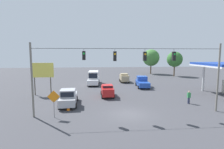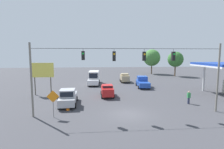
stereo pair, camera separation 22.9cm
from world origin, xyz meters
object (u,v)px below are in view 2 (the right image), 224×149
(work_zone_sign, at_px, (53,99))
(pedestrian, at_px, (189,97))
(sedan_red_withflow_mid, at_px, (107,90))
(traffic_cone_nearest, at_px, (68,107))
(box_truck_white_withflow_far, at_px, (94,78))
(sedan_tan_oncoming_deep, at_px, (125,78))
(pickup_truck_blue_oncoming_far, at_px, (143,82))
(tree_horizon_left, at_px, (152,58))
(traffic_cone_second, at_px, (72,102))
(overhead_signal_span, at_px, (129,69))
(tree_horizon_right, at_px, (175,59))
(traffic_cone_third, at_px, (75,98))
(roadside_billboard, at_px, (42,72))
(pickup_truck_silver_parked_shoulder, at_px, (68,97))

(work_zone_sign, distance_m, pedestrian, 16.92)
(sedan_red_withflow_mid, xyz_separation_m, traffic_cone_nearest, (4.98, 6.32, -0.63))
(box_truck_white_withflow_far, bearing_deg, sedan_tan_oncoming_deep, -163.29)
(box_truck_white_withflow_far, relative_size, pickup_truck_blue_oncoming_far, 1.26)
(traffic_cone_nearest, distance_m, tree_horizon_left, 42.68)
(traffic_cone_nearest, relative_size, traffic_cone_second, 1.00)
(overhead_signal_span, bearing_deg, tree_horizon_right, -121.83)
(sedan_tan_oncoming_deep, bearing_deg, pedestrian, 106.63)
(pedestrian, relative_size, tree_horizon_right, 0.23)
(sedan_red_withflow_mid, height_order, tree_horizon_left, tree_horizon_left)
(traffic_cone_second, bearing_deg, traffic_cone_nearest, 85.11)
(pedestrian, bearing_deg, sedan_red_withflow_mid, -25.48)
(overhead_signal_span, height_order, traffic_cone_second, overhead_signal_span)
(sedan_red_withflow_mid, xyz_separation_m, traffic_cone_third, (4.78, 1.80, -0.63))
(sedan_red_withflow_mid, relative_size, pedestrian, 2.33)
(sedan_tan_oncoming_deep, distance_m, pickup_truck_blue_oncoming_far, 6.97)
(traffic_cone_nearest, height_order, tree_horizon_left, tree_horizon_left)
(work_zone_sign, xyz_separation_m, pedestrian, (-16.49, -3.61, -1.13))
(traffic_cone_second, xyz_separation_m, pedestrian, (-15.23, 0.99, 0.55))
(pickup_truck_blue_oncoming_far, distance_m, traffic_cone_nearest, 18.40)
(traffic_cone_third, xyz_separation_m, pedestrian, (-15.22, 3.18, 0.55))
(work_zone_sign, bearing_deg, roadside_billboard, -68.48)
(overhead_signal_span, height_order, roadside_billboard, overhead_signal_span)
(overhead_signal_span, bearing_deg, traffic_cone_third, -44.06)
(sedan_red_withflow_mid, height_order, pedestrian, sedan_red_withflow_mid)
(box_truck_white_withflow_far, xyz_separation_m, traffic_cone_third, (2.52, 13.34, -1.09))
(traffic_cone_third, bearing_deg, overhead_signal_span, 135.94)
(sedan_tan_oncoming_deep, xyz_separation_m, work_zone_sign, (10.92, 22.27, 0.94))
(pickup_truck_silver_parked_shoulder, height_order, pickup_truck_blue_oncoming_far, same)
(overhead_signal_span, distance_m, traffic_cone_nearest, 8.49)
(tree_horizon_left, bearing_deg, box_truck_white_withflow_far, 44.77)
(pickup_truck_silver_parked_shoulder, height_order, traffic_cone_nearest, pickup_truck_silver_parked_shoulder)
(sedan_tan_oncoming_deep, xyz_separation_m, tree_horizon_right, (-16.67, -9.76, 3.98))
(pickup_truck_blue_oncoming_far, bearing_deg, tree_horizon_left, -111.55)
(pickup_truck_blue_oncoming_far, bearing_deg, pickup_truck_silver_parked_shoulder, 41.59)
(overhead_signal_span, xyz_separation_m, pickup_truck_silver_parked_shoulder, (7.17, -4.14, -3.97))
(traffic_cone_nearest, relative_size, tree_horizon_right, 0.09)
(traffic_cone_third, height_order, work_zone_sign, work_zone_sign)
(pickup_truck_blue_oncoming_far, height_order, tree_horizon_right, tree_horizon_right)
(traffic_cone_second, bearing_deg, overhead_signal_span, 147.50)
(overhead_signal_span, xyz_separation_m, pickup_truck_blue_oncoming_far, (-5.58, -15.45, -3.97))
(traffic_cone_second, bearing_deg, sedan_red_withflow_mid, -140.12)
(sedan_red_withflow_mid, relative_size, tree_horizon_left, 0.49)
(work_zone_sign, relative_size, tree_horizon_right, 0.39)
(tree_horizon_right, bearing_deg, roadside_billboard, 34.06)
(box_truck_white_withflow_far, xyz_separation_m, pedestrian, (-12.70, 16.52, -0.54))
(sedan_tan_oncoming_deep, xyz_separation_m, traffic_cone_third, (9.65, 15.48, -0.73))
(traffic_cone_nearest, distance_m, traffic_cone_second, 2.34)
(sedan_tan_oncoming_deep, height_order, pickup_truck_blue_oncoming_far, pickup_truck_blue_oncoming_far)
(box_truck_white_withflow_far, relative_size, traffic_cone_second, 11.30)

